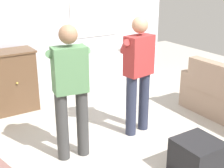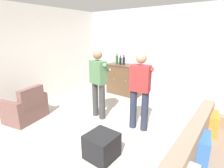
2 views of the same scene
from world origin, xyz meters
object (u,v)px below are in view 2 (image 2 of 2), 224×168
object	(u,v)px
bottle_wine_green	(124,61)
person_standing_left	(99,81)
bottle_spirits_clear	(120,61)
armchair	(26,109)
ottoman	(102,146)
sideboard_cabinet	(124,80)
person_standing_right	(140,88)
bottle_liquor_amber	(117,60)
couch	(203,164)

from	to	relation	value
bottle_wine_green	person_standing_left	bearing A→B (deg)	-75.63
bottle_wine_green	bottle_spirits_clear	bearing A→B (deg)	-152.95
armchair	ottoman	xyz separation A→B (m)	(2.34, 0.07, -0.07)
bottle_spirits_clear	ottoman	size ratio (longest dim) A/B	0.62
sideboard_cabinet	bottle_spirits_clear	size ratio (longest dim) A/B	4.06
armchair	person_standing_right	size ratio (longest dim) A/B	0.60
bottle_spirits_clear	ottoman	xyz separation A→B (m)	(1.60, -2.87, -0.94)
bottle_spirits_clear	bottle_wine_green	bearing A→B (deg)	27.05
bottle_liquor_amber	couch	bearing A→B (deg)	-37.93
armchair	bottle_wine_green	distance (m)	3.23
couch	armchair	size ratio (longest dim) A/B	2.43
ottoman	person_standing_right	world-z (taller)	person_standing_right
couch	person_standing_left	xyz separation A→B (m)	(-2.51, 0.76, 0.58)
couch	bottle_spirits_clear	distance (m)	4.04
couch	bottle_liquor_amber	size ratio (longest dim) A/B	6.74
bottle_wine_green	bottle_spirits_clear	size ratio (longest dim) A/B	1.09
armchair	couch	bearing A→B (deg)	6.47
bottle_liquor_amber	ottoman	bearing A→B (deg)	-58.76
couch	bottle_wine_green	size ratio (longest dim) A/B	7.49
armchair	bottle_liquor_amber	xyz separation A→B (m)	(0.60, 2.93, 0.89)
armchair	bottle_spirits_clear	size ratio (longest dim) A/B	3.34
sideboard_cabinet	bottle_wine_green	distance (m)	0.65
bottle_spirits_clear	ottoman	bearing A→B (deg)	-60.89
bottle_wine_green	person_standing_left	size ratio (longest dim) A/B	0.19
bottle_liquor_amber	sideboard_cabinet	bearing A→B (deg)	11.29
sideboard_cabinet	person_standing_left	bearing A→B (deg)	-75.88
bottle_spirits_clear	bottle_liquor_amber	bearing A→B (deg)	-179.83
sideboard_cabinet	bottle_spirits_clear	bearing A→B (deg)	-155.45
bottle_spirits_clear	ottoman	distance (m)	3.41
couch	person_standing_left	world-z (taller)	person_standing_left
person_standing_left	sideboard_cabinet	bearing A→B (deg)	104.12
bottle_wine_green	person_standing_right	world-z (taller)	person_standing_right
bottle_spirits_clear	person_standing_right	bearing A→B (deg)	-45.28
sideboard_cabinet	bottle_wine_green	bearing A→B (deg)	170.23
bottle_spirits_clear	person_standing_left	xyz separation A→B (m)	(0.56, -1.75, -0.22)
armchair	bottle_spirits_clear	world-z (taller)	bottle_spirits_clear
couch	armchair	xyz separation A→B (m)	(-3.81, -0.43, -0.06)
sideboard_cabinet	bottle_liquor_amber	bearing A→B (deg)	-168.71
bottle_wine_green	bottle_liquor_amber	xyz separation A→B (m)	(-0.24, -0.05, 0.01)
armchair	person_standing_left	distance (m)	1.88
bottle_wine_green	ottoman	xyz separation A→B (m)	(1.50, -2.92, -0.95)
person_standing_right	bottle_spirits_clear	bearing A→B (deg)	134.72
armchair	bottle_wine_green	bearing A→B (deg)	74.21
sideboard_cabinet	ottoman	size ratio (longest dim) A/B	2.52
bottle_liquor_amber	person_standing_left	xyz separation A→B (m)	(0.70, -1.75, -0.25)
armchair	ottoman	distance (m)	2.34
couch	sideboard_cabinet	distance (m)	3.91
sideboard_cabinet	bottle_spirits_clear	xyz separation A→B (m)	(-0.11, -0.05, 0.64)
sideboard_cabinet	couch	bearing A→B (deg)	-40.78
ottoman	person_standing_right	bearing A→B (deg)	88.17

